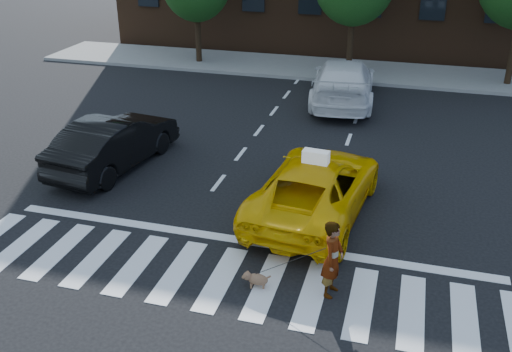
# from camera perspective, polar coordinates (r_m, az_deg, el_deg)

# --- Properties ---
(ground) EXTENTS (120.00, 120.00, 0.00)m
(ground) POSITION_cam_1_polar(r_m,az_deg,el_deg) (12.52, -3.50, -10.21)
(ground) COLOR black
(ground) RESTS_ON ground
(crosswalk) EXTENTS (13.00, 2.40, 0.01)m
(crosswalk) POSITION_cam_1_polar(r_m,az_deg,el_deg) (12.51, -3.50, -10.18)
(crosswalk) COLOR silver
(crosswalk) RESTS_ON ground
(stop_line) EXTENTS (12.00, 0.30, 0.01)m
(stop_line) POSITION_cam_1_polar(r_m,az_deg,el_deg) (13.77, -1.32, -6.45)
(stop_line) COLOR silver
(stop_line) RESTS_ON ground
(sidewalk_far) EXTENTS (30.00, 4.00, 0.15)m
(sidewalk_far) POSITION_cam_1_polar(r_m,az_deg,el_deg) (28.21, 8.31, 10.46)
(sidewalk_far) COLOR slate
(sidewalk_far) RESTS_ON ground
(taxi) EXTENTS (3.08, 5.69, 1.52)m
(taxi) POSITION_cam_1_polar(r_m,az_deg,el_deg) (14.69, 5.98, -1.06)
(taxi) COLOR #EDB205
(taxi) RESTS_ON ground
(black_sedan) EXTENTS (2.30, 5.01, 1.59)m
(black_sedan) POSITION_cam_1_polar(r_m,az_deg,el_deg) (17.79, -13.98, 3.31)
(black_sedan) COLOR black
(black_sedan) RESTS_ON ground
(white_suv) EXTENTS (2.95, 6.14, 1.72)m
(white_suv) POSITION_cam_1_polar(r_m,az_deg,el_deg) (23.44, 8.71, 9.32)
(white_suv) COLOR silver
(white_suv) RESTS_ON ground
(woman) EXTENTS (0.51, 0.68, 1.69)m
(woman) POSITION_cam_1_polar(r_m,az_deg,el_deg) (11.70, 7.68, -8.21)
(woman) COLOR #999999
(woman) RESTS_ON ground
(dog) EXTENTS (0.62, 0.30, 0.35)m
(dog) POSITION_cam_1_polar(r_m,az_deg,el_deg) (12.14, -0.07, -10.24)
(dog) COLOR #9B764E
(dog) RESTS_ON ground
(taxi_sign) EXTENTS (0.68, 0.35, 0.32)m
(taxi_sign) POSITION_cam_1_polar(r_m,az_deg,el_deg) (14.12, 6.00, 1.92)
(taxi_sign) COLOR white
(taxi_sign) RESTS_ON taxi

